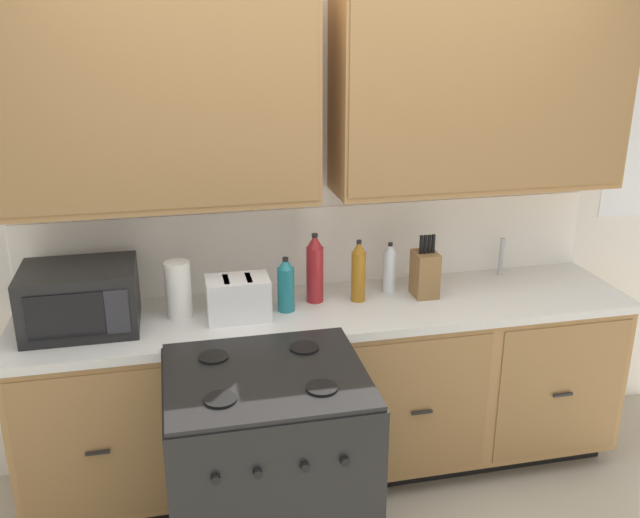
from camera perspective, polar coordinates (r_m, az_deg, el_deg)
ground_plane at (r=3.49m, az=2.01°, el=-19.59°), size 8.00×8.00×0.00m
wall_unit at (r=3.24m, az=0.18°, el=9.82°), size 4.06×0.40×2.55m
counter_run at (r=3.47m, az=0.91°, el=-10.56°), size 2.89×0.64×0.90m
stove_range at (r=2.89m, az=-4.24°, el=-17.47°), size 0.76×0.68×0.95m
microwave at (r=3.17m, az=-19.05°, el=-3.07°), size 0.48×0.37×0.28m
toaster at (r=3.13m, az=-6.72°, el=-3.19°), size 0.28×0.18×0.19m
knife_block at (r=3.39m, az=8.59°, el=-1.15°), size 0.11×0.14×0.31m
sink_faucet at (r=3.74m, az=14.62°, el=0.19°), size 0.02×0.02×0.20m
paper_towel_roll at (r=3.18m, az=-11.53°, el=-2.46°), size 0.12×0.12×0.26m
bottle_red at (r=3.26m, az=-0.42°, el=-0.80°), size 0.08×0.08×0.34m
bottle_amber at (r=3.28m, az=3.17°, el=-1.02°), size 0.07×0.07×0.30m
bottle_clear at (r=3.41m, az=5.72°, el=-0.72°), size 0.07×0.07×0.25m
bottle_teal at (r=3.18m, az=-2.82°, el=-2.13°), size 0.08×0.08×0.26m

